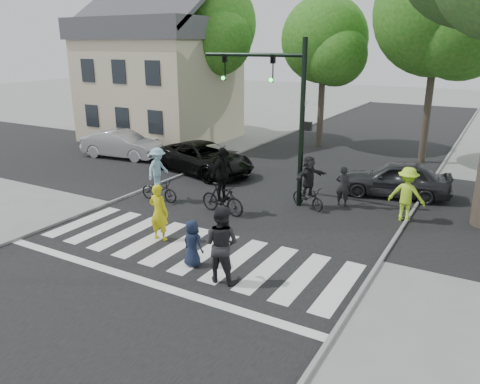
# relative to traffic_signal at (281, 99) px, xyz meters

# --- Properties ---
(ground) EXTENTS (120.00, 120.00, 0.00)m
(ground) POSITION_rel_traffic_signal_xyz_m (-0.35, -6.20, -3.90)
(ground) COLOR gray
(ground) RESTS_ON ground
(road_stem) EXTENTS (10.00, 70.00, 0.01)m
(road_stem) POSITION_rel_traffic_signal_xyz_m (-0.35, -1.20, -3.90)
(road_stem) COLOR black
(road_stem) RESTS_ON ground
(road_cross) EXTENTS (70.00, 10.00, 0.01)m
(road_cross) POSITION_rel_traffic_signal_xyz_m (-0.35, 1.80, -3.89)
(road_cross) COLOR black
(road_cross) RESTS_ON ground
(curb_left) EXTENTS (0.10, 70.00, 0.10)m
(curb_left) POSITION_rel_traffic_signal_xyz_m (-5.40, -1.20, -3.85)
(curb_left) COLOR gray
(curb_left) RESTS_ON ground
(curb_right) EXTENTS (0.10, 70.00, 0.10)m
(curb_right) POSITION_rel_traffic_signal_xyz_m (4.70, -1.20, -3.85)
(curb_right) COLOR gray
(curb_right) RESTS_ON ground
(crosswalk) EXTENTS (10.00, 3.85, 0.01)m
(crosswalk) POSITION_rel_traffic_signal_xyz_m (-0.35, -5.54, -3.89)
(crosswalk) COLOR silver
(crosswalk) RESTS_ON ground
(traffic_signal) EXTENTS (4.45, 0.29, 6.00)m
(traffic_signal) POSITION_rel_traffic_signal_xyz_m (0.00, 0.00, 0.00)
(traffic_signal) COLOR black
(traffic_signal) RESTS_ON ground
(bg_tree_0) EXTENTS (5.46, 5.20, 8.97)m
(bg_tree_0) POSITION_rel_traffic_signal_xyz_m (-14.09, 9.80, 2.24)
(bg_tree_0) COLOR brown
(bg_tree_0) RESTS_ON ground
(bg_tree_1) EXTENTS (6.09, 5.80, 9.80)m
(bg_tree_1) POSITION_rel_traffic_signal_xyz_m (-9.06, 9.28, 2.75)
(bg_tree_1) COLOR brown
(bg_tree_1) RESTS_ON ground
(bg_tree_2) EXTENTS (5.04, 4.80, 8.40)m
(bg_tree_2) POSITION_rel_traffic_signal_xyz_m (-2.11, 10.42, 1.88)
(bg_tree_2) COLOR brown
(bg_tree_2) RESTS_ON ground
(bg_tree_3) EXTENTS (6.30, 6.00, 10.20)m
(bg_tree_3) POSITION_rel_traffic_signal_xyz_m (3.95, 9.07, 3.04)
(bg_tree_3) COLOR brown
(bg_tree_3) RESTS_ON ground
(house) EXTENTS (8.40, 8.10, 8.82)m
(house) POSITION_rel_traffic_signal_xyz_m (-11.85, 7.78, -0.10)
(house) COLOR beige
(house) RESTS_ON ground
(pedestrian_woman) EXTENTS (0.67, 0.46, 1.78)m
(pedestrian_woman) POSITION_rel_traffic_signal_xyz_m (-1.62, -5.08, -3.01)
(pedestrian_woman) COLOR yellow
(pedestrian_woman) RESTS_ON ground
(pedestrian_child) EXTENTS (0.70, 0.51, 1.32)m
(pedestrian_child) POSITION_rel_traffic_signal_xyz_m (0.29, -6.03, -3.24)
(pedestrian_child) COLOR #161F36
(pedestrian_child) RESTS_ON ground
(pedestrian_adult) EXTENTS (1.03, 0.83, 2.01)m
(pedestrian_adult) POSITION_rel_traffic_signal_xyz_m (1.41, -6.35, -2.89)
(pedestrian_adult) COLOR black
(pedestrian_adult) RESTS_ON ground
(cyclist_left) EXTENTS (1.65, 1.07, 2.08)m
(cyclist_left) POSITION_rel_traffic_signal_xyz_m (-4.02, -2.16, -3.00)
(cyclist_left) COLOR black
(cyclist_left) RESTS_ON ground
(cyclist_mid) EXTENTS (1.88, 1.16, 2.40)m
(cyclist_mid) POSITION_rel_traffic_signal_xyz_m (-1.17, -2.17, -2.92)
(cyclist_mid) COLOR black
(cyclist_mid) RESTS_ON ground
(cyclist_right) EXTENTS (1.63, 1.50, 1.95)m
(cyclist_right) POSITION_rel_traffic_signal_xyz_m (1.23, -0.08, -3.03)
(cyclist_right) COLOR black
(cyclist_right) RESTS_ON ground
(car_suv) EXTENTS (5.59, 3.66, 1.43)m
(car_suv) POSITION_rel_traffic_signal_xyz_m (-4.81, 2.09, -3.19)
(car_suv) COLOR black
(car_suv) RESTS_ON ground
(car_silver) EXTENTS (4.53, 2.07, 1.44)m
(car_silver) POSITION_rel_traffic_signal_xyz_m (-10.30, 2.50, -3.18)
(car_silver) COLOR #BBBBC0
(car_silver) RESTS_ON ground
(car_grey) EXTENTS (4.41, 2.44, 1.42)m
(car_grey) POSITION_rel_traffic_signal_xyz_m (3.68, 2.93, -3.19)
(car_grey) COLOR #2B2C30
(car_grey) RESTS_ON ground
(bystander_hivis) EXTENTS (1.24, 0.75, 1.88)m
(bystander_hivis) POSITION_rel_traffic_signal_xyz_m (4.59, 0.35, -2.96)
(bystander_hivis) COLOR #BFFA2D
(bystander_hivis) RESTS_ON ground
(bystander_dark) EXTENTS (0.58, 0.40, 1.52)m
(bystander_dark) POSITION_rel_traffic_signal_xyz_m (2.25, 0.79, -3.14)
(bystander_dark) COLOR black
(bystander_dark) RESTS_ON ground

